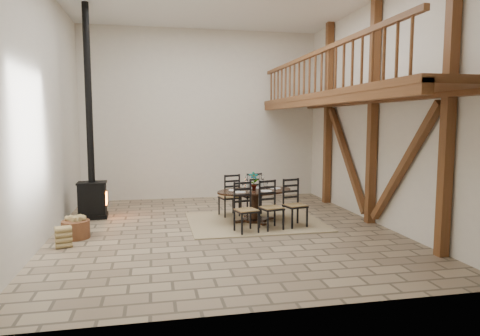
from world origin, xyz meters
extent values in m
plane|color=#998466|center=(0.00, 0.00, 0.00)|extent=(8.00, 8.00, 0.00)
cube|color=beige|center=(0.00, 4.00, 2.50)|extent=(7.00, 0.02, 5.00)
cube|color=beige|center=(0.00, -4.00, 2.50)|extent=(7.00, 0.02, 5.00)
cube|color=beige|center=(-3.50, 0.00, 2.50)|extent=(0.02, 8.00, 5.00)
cube|color=beige|center=(3.50, 0.00, 2.50)|extent=(0.02, 8.00, 5.00)
cube|color=brown|center=(3.38, -2.50, 2.50)|extent=(0.18, 0.18, 5.00)
cube|color=brown|center=(3.38, 0.00, 2.50)|extent=(0.18, 0.18, 5.00)
cube|color=brown|center=(3.38, 2.50, 2.50)|extent=(0.18, 0.18, 5.00)
cube|color=brown|center=(3.38, -1.25, 1.40)|extent=(0.14, 2.16, 2.54)
cube|color=brown|center=(3.38, 1.25, 1.40)|extent=(0.14, 2.16, 2.54)
cube|color=brown|center=(3.38, 0.00, 2.80)|extent=(0.20, 7.80, 0.20)
cube|color=brown|center=(2.70, 0.00, 2.85)|extent=(1.60, 7.80, 0.12)
cube|color=brown|center=(2.00, 0.00, 2.75)|extent=(0.18, 7.80, 0.22)
cube|color=brown|center=(2.00, 0.00, 3.75)|extent=(0.09, 7.60, 0.09)
cube|color=brown|center=(2.00, 0.00, 3.33)|extent=(0.06, 7.60, 0.86)
cube|color=tan|center=(0.81, 0.57, 0.01)|extent=(3.00, 2.50, 0.02)
ellipsoid|color=black|center=(0.81, 0.57, 0.72)|extent=(2.00, 1.47, 0.04)
cylinder|color=black|center=(0.81, 0.57, 0.35)|extent=(0.18, 0.18, 0.66)
cylinder|color=black|center=(0.81, 0.57, 0.05)|extent=(0.55, 0.55, 0.06)
cube|color=olive|center=(0.42, -0.33, 0.47)|extent=(0.52, 0.50, 0.04)
cube|color=black|center=(0.42, -0.33, 0.23)|extent=(0.50, 0.50, 0.45)
cube|color=black|center=(0.37, -0.15, 0.75)|extent=(0.37, 0.13, 0.59)
cube|color=olive|center=(0.99, -0.20, 0.47)|extent=(0.52, 0.50, 0.04)
cube|color=black|center=(0.99, -0.20, 0.23)|extent=(0.50, 0.50, 0.45)
cube|color=black|center=(0.95, -0.01, 0.75)|extent=(0.37, 0.13, 0.59)
cube|color=olive|center=(1.57, -0.06, 0.47)|extent=(0.52, 0.50, 0.04)
cube|color=black|center=(1.57, -0.06, 0.23)|extent=(0.50, 0.50, 0.45)
cube|color=black|center=(1.53, 0.12, 0.75)|extent=(0.37, 0.13, 0.59)
cube|color=olive|center=(0.34, 1.27, 0.47)|extent=(0.52, 0.50, 0.04)
cube|color=black|center=(0.34, 1.27, 0.23)|extent=(0.50, 0.50, 0.45)
cube|color=black|center=(0.38, 1.09, 0.75)|extent=(0.37, 0.13, 0.59)
cube|color=olive|center=(0.91, 1.41, 0.47)|extent=(0.52, 0.50, 0.04)
cube|color=black|center=(0.91, 1.41, 0.23)|extent=(0.50, 0.50, 0.45)
cube|color=black|center=(0.96, 1.23, 0.75)|extent=(0.37, 0.13, 0.59)
cube|color=white|center=(0.81, 0.57, 0.75)|extent=(1.51, 0.99, 0.01)
cube|color=white|center=(0.81, 0.57, 0.83)|extent=(0.93, 0.49, 0.18)
cylinder|color=white|center=(0.64, 0.53, 0.91)|extent=(0.12, 0.12, 0.34)
cylinder|color=white|center=(0.98, 0.61, 0.91)|extent=(0.12, 0.12, 0.34)
cylinder|color=white|center=(0.64, 0.53, 0.82)|extent=(0.06, 0.06, 0.16)
cylinder|color=white|center=(0.98, 0.61, 0.82)|extent=(0.06, 0.06, 0.16)
imported|color=#4C723F|center=(0.80, 0.62, 0.95)|extent=(0.25, 0.19, 0.41)
cube|color=black|center=(-2.89, 1.73, 0.05)|extent=(0.69, 0.54, 0.10)
cube|color=black|center=(-2.89, 1.73, 0.47)|extent=(0.64, 0.49, 0.73)
cube|color=#FF590C|center=(-2.57, 1.74, 0.47)|extent=(0.03, 0.29, 0.29)
cube|color=black|center=(-2.89, 1.73, 0.85)|extent=(0.68, 0.53, 0.04)
cylinder|color=black|center=(-2.89, 1.73, 2.94)|extent=(0.16, 0.16, 4.13)
cylinder|color=brown|center=(-2.98, -0.07, 0.18)|extent=(0.54, 0.54, 0.35)
cube|color=#A2885A|center=(-2.98, -0.07, 0.39)|extent=(0.29, 0.29, 0.10)
cube|color=#A2885A|center=(-3.09, -0.70, 0.20)|extent=(0.33, 0.27, 0.39)
camera|label=1|loc=(-1.44, -8.82, 2.30)|focal=32.00mm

